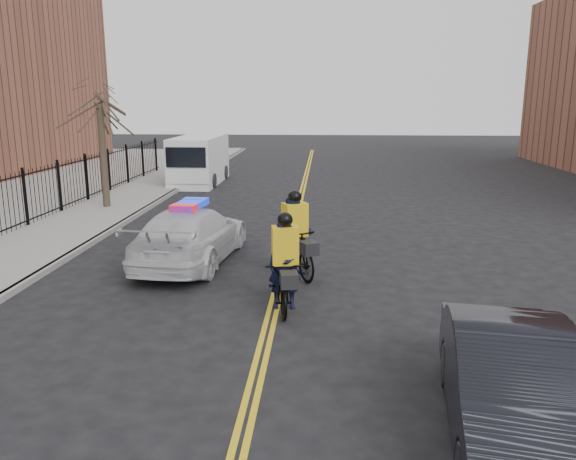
% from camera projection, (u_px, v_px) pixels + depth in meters
% --- Properties ---
extents(ground, '(120.00, 120.00, 0.00)m').
position_uv_depth(ground, '(275.00, 302.00, 12.22)').
color(ground, black).
rests_on(ground, ground).
extents(center_line_left, '(0.10, 60.00, 0.01)m').
position_uv_depth(center_line_left, '(292.00, 223.00, 20.00)').
color(center_line_left, gold).
rests_on(center_line_left, ground).
extents(center_line_right, '(0.10, 60.00, 0.01)m').
position_uv_depth(center_line_right, '(297.00, 223.00, 19.99)').
color(center_line_right, gold).
rests_on(center_line_right, ground).
extents(sidewalk, '(3.00, 60.00, 0.15)m').
position_uv_depth(sidewalk, '(89.00, 218.00, 20.45)').
color(sidewalk, gray).
rests_on(sidewalk, ground).
extents(curb, '(0.20, 60.00, 0.15)m').
position_uv_depth(curb, '(130.00, 219.00, 20.35)').
color(curb, gray).
rests_on(curb, ground).
extents(iron_fence, '(0.12, 28.00, 2.00)m').
position_uv_depth(iron_fence, '(47.00, 193.00, 20.33)').
color(iron_fence, black).
rests_on(iron_fence, ground).
extents(street_tree, '(3.20, 3.20, 4.80)m').
position_uv_depth(street_tree, '(101.00, 120.00, 21.61)').
color(street_tree, '#362B1F').
rests_on(street_tree, sidewalk).
extents(police_cruiser, '(2.55, 5.35, 1.66)m').
position_uv_depth(police_cruiser, '(191.00, 235.00, 15.05)').
color(police_cruiser, silver).
rests_on(police_cruiser, ground).
extents(dark_sedan, '(2.14, 4.63, 1.47)m').
position_uv_depth(dark_sedan, '(514.00, 389.00, 7.07)').
color(dark_sedan, black).
rests_on(dark_sedan, ground).
extents(cargo_van, '(2.28, 5.83, 2.44)m').
position_uv_depth(cargo_van, '(199.00, 161.00, 29.25)').
color(cargo_van, white).
rests_on(cargo_van, ground).
extents(cyclist_near, '(1.09, 2.20, 2.06)m').
position_uv_depth(cyclist_near, '(285.00, 275.00, 11.72)').
color(cyclist_near, black).
rests_on(cyclist_near, ground).
extents(cyclist_far, '(1.54, 2.18, 2.17)m').
position_uv_depth(cyclist_far, '(295.00, 243.00, 13.84)').
color(cyclist_far, black).
rests_on(cyclist_far, ground).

